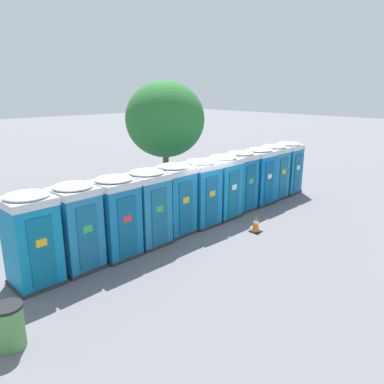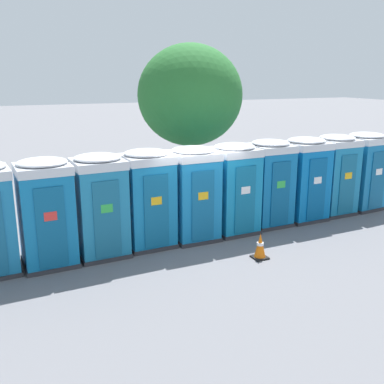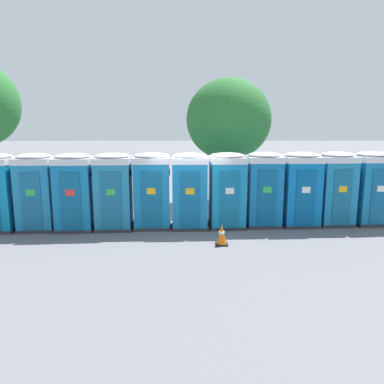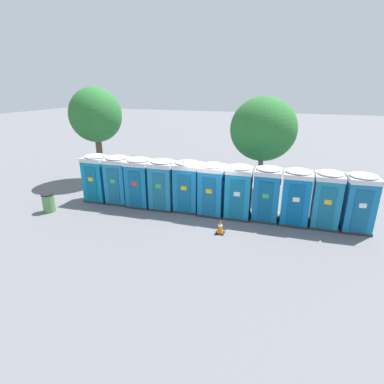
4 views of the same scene
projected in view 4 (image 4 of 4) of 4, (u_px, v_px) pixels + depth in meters
name	position (u px, v px, depth m)	size (l,w,h in m)	color
ground_plane	(213.00, 211.00, 15.02)	(120.00, 120.00, 0.00)	slate
portapotty_0	(97.00, 177.00, 16.08)	(1.26, 1.24, 2.54)	#2D2D33
portapotty_1	(118.00, 179.00, 15.75)	(1.26, 1.29, 2.54)	#2D2D33
portapotty_2	(140.00, 182.00, 15.32)	(1.27, 1.26, 2.54)	#2D2D33
portapotty_3	(163.00, 184.00, 15.00)	(1.26, 1.25, 2.54)	#2D2D33
portapotty_4	(187.00, 186.00, 14.74)	(1.29, 1.26, 2.54)	#2D2D33
portapotty_5	(212.00, 189.00, 14.30)	(1.21, 1.21, 2.54)	#2D2D33
portapotty_6	(239.00, 191.00, 13.96)	(1.24, 1.25, 2.54)	#2D2D33
portapotty_7	(267.00, 193.00, 13.71)	(1.20, 1.22, 2.54)	#2D2D33
portapotty_8	(296.00, 196.00, 13.31)	(1.26, 1.24, 2.54)	#2D2D33
portapotty_9	(326.00, 199.00, 13.01)	(1.19, 1.22, 2.54)	#2D2D33
portapotty_10	(359.00, 202.00, 12.67)	(1.31, 1.30, 2.54)	#2D2D33
street_tree_0	(263.00, 129.00, 16.69)	(3.68, 3.68, 5.42)	brown
street_tree_1	(96.00, 115.00, 18.55)	(3.21, 3.21, 5.90)	brown
trash_can	(49.00, 203.00, 14.81)	(0.60, 0.60, 0.93)	#518C4C
traffic_cone	(220.00, 227.00, 12.64)	(0.36, 0.36, 0.64)	black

